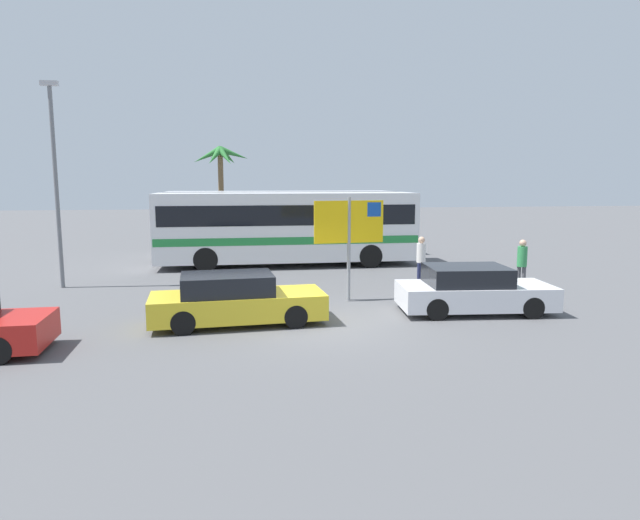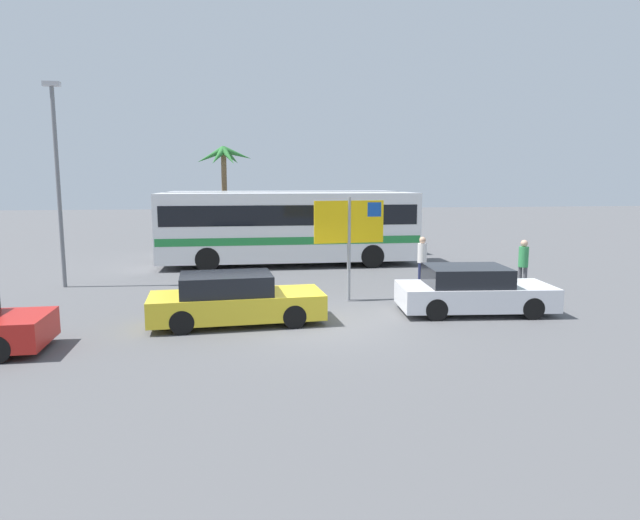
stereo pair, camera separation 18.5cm
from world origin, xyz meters
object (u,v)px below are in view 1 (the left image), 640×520
(bus_front_coach, at_px, (287,225))
(car_yellow, at_px, (235,300))
(bus_rear_coach, at_px, (281,219))
(pedestrian_by_bus, at_px, (421,257))
(ferry_sign, at_px, (350,226))
(pedestrian_near_sign, at_px, (522,261))
(car_white, at_px, (473,290))

(bus_front_coach, bearing_deg, car_yellow, -102.94)
(bus_front_coach, distance_m, bus_rear_coach, 3.75)
(pedestrian_by_bus, bearing_deg, bus_front_coach, 7.46)
(ferry_sign, height_order, car_yellow, ferry_sign)
(car_yellow, height_order, pedestrian_near_sign, pedestrian_near_sign)
(car_yellow, distance_m, pedestrian_by_bus, 7.72)
(car_yellow, bearing_deg, pedestrian_near_sign, 12.46)
(bus_front_coach, xyz_separation_m, car_yellow, (-2.25, -9.80, -1.15))
(pedestrian_near_sign, bearing_deg, car_yellow, -18.66)
(bus_rear_coach, height_order, car_white, bus_rear_coach)
(ferry_sign, xyz_separation_m, car_white, (3.09, -2.10, -1.69))
(car_yellow, xyz_separation_m, pedestrian_by_bus, (6.46, 4.21, 0.41))
(ferry_sign, height_order, car_white, ferry_sign)
(ferry_sign, relative_size, pedestrian_by_bus, 1.81)
(ferry_sign, distance_m, car_yellow, 4.59)
(bus_front_coach, height_order, ferry_sign, ferry_sign)
(ferry_sign, relative_size, car_white, 0.73)
(bus_rear_coach, relative_size, car_white, 2.55)
(bus_rear_coach, distance_m, ferry_sign, 11.25)
(car_yellow, height_order, car_white, same)
(bus_front_coach, height_order, pedestrian_near_sign, bus_front_coach)
(bus_front_coach, bearing_deg, pedestrian_near_sign, -43.96)
(bus_rear_coach, xyz_separation_m, car_white, (4.33, -13.27, -1.15))
(bus_front_coach, xyz_separation_m, pedestrian_near_sign, (7.24, -6.98, -0.74))
(pedestrian_by_bus, distance_m, pedestrian_near_sign, 3.34)
(ferry_sign, bearing_deg, pedestrian_near_sign, -1.27)
(car_white, bearing_deg, ferry_sign, 150.74)
(bus_front_coach, relative_size, pedestrian_by_bus, 6.33)
(bus_rear_coach, height_order, pedestrian_by_bus, bus_rear_coach)
(ferry_sign, distance_m, car_white, 4.10)
(bus_rear_coach, height_order, ferry_sign, ferry_sign)
(car_white, distance_m, pedestrian_by_bus, 3.95)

